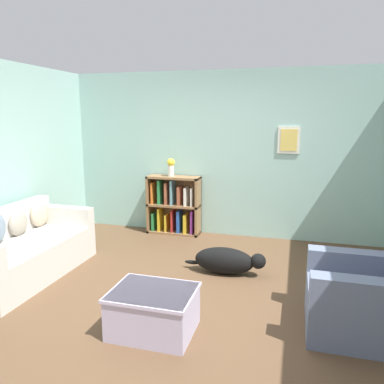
{
  "coord_description": "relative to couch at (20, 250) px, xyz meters",
  "views": [
    {
      "loc": [
        1.12,
        -3.61,
        1.88
      ],
      "look_at": [
        0.0,
        0.4,
        1.05
      ],
      "focal_mm": 35.0,
      "sensor_mm": 36.0,
      "label": 1
    }
  ],
  "objects": [
    {
      "name": "ground_plane",
      "position": [
        2.01,
        0.07,
        -0.32
      ],
      "size": [
        14.0,
        14.0,
        0.0
      ],
      "primitive_type": "plane",
      "color": "brown"
    },
    {
      "name": "wall_back",
      "position": [
        2.01,
        2.32,
        0.98
      ],
      "size": [
        5.6,
        0.13,
        2.6
      ],
      "color": "#93BCB2",
      "rests_on": "ground_plane"
    },
    {
      "name": "couch",
      "position": [
        0.0,
        0.0,
        0.0
      ],
      "size": [
        0.87,
        1.78,
        0.82
      ],
      "color": "beige",
      "rests_on": "ground_plane"
    },
    {
      "name": "bookshelf",
      "position": [
        1.24,
        2.12,
        0.14
      ],
      "size": [
        0.86,
        0.29,
        0.95
      ],
      "color": "olive",
      "rests_on": "ground_plane"
    },
    {
      "name": "recliner_chair",
      "position": [
        3.84,
        -0.2,
        0.01
      ],
      "size": [
        0.97,
        0.84,
        0.94
      ],
      "color": "slate",
      "rests_on": "ground_plane"
    },
    {
      "name": "coffee_table",
      "position": [
        1.98,
        -0.7,
        -0.11
      ],
      "size": [
        0.74,
        0.58,
        0.39
      ],
      "color": "#BCB2D1",
      "rests_on": "ground_plane"
    },
    {
      "name": "dog",
      "position": [
        2.38,
        0.72,
        -0.15
      ],
      "size": [
        1.02,
        0.3,
        0.33
      ],
      "color": "black",
      "rests_on": "ground_plane"
    },
    {
      "name": "vase",
      "position": [
        1.2,
        2.11,
        0.8
      ],
      "size": [
        0.12,
        0.12,
        0.29
      ],
      "color": "silver",
      "rests_on": "bookshelf"
    }
  ]
}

